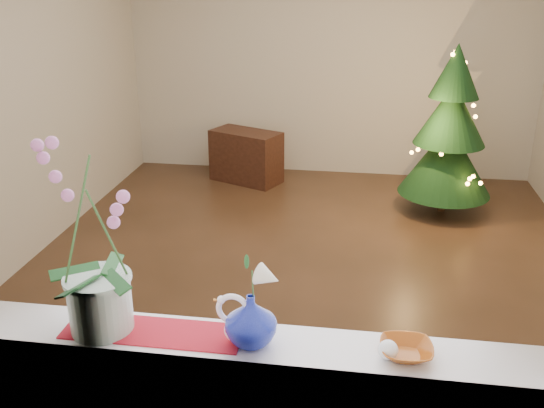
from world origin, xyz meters
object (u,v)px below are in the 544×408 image
(swan, at_px, (246,321))
(xmas_tree, at_px, (450,131))
(paperweight, at_px, (388,350))
(orchid_pot, at_px, (93,240))
(amber_dish, at_px, (406,351))
(side_table, at_px, (246,156))
(blue_vase, at_px, (251,316))

(swan, distance_m, xmas_tree, 4.03)
(swan, relative_size, paperweight, 3.12)
(paperweight, bearing_deg, xmas_tree, 79.98)
(orchid_pot, distance_m, swan, 0.64)
(amber_dish, distance_m, side_table, 4.69)
(paperweight, distance_m, xmas_tree, 3.92)
(paperweight, xyz_separation_m, amber_dish, (0.07, 0.02, -0.02))
(blue_vase, bearing_deg, paperweight, -2.05)
(paperweight, height_order, side_table, paperweight)
(xmas_tree, distance_m, side_table, 2.21)
(orchid_pot, relative_size, swan, 3.35)
(orchid_pot, xyz_separation_m, blue_vase, (0.59, -0.01, -0.27))
(side_table, bearing_deg, xmas_tree, 8.63)
(paperweight, distance_m, side_table, 4.69)
(xmas_tree, bearing_deg, amber_dish, -99.12)
(swan, distance_m, amber_dish, 0.59)
(amber_dish, xyz_separation_m, xmas_tree, (0.61, 3.83, -0.14))
(orchid_pot, height_order, side_table, orchid_pot)
(blue_vase, height_order, amber_dish, blue_vase)
(orchid_pot, relative_size, side_table, 1.01)
(orchid_pot, bearing_deg, amber_dish, -0.05)
(swan, xyz_separation_m, amber_dish, (0.59, 0.01, -0.08))
(swan, relative_size, amber_dish, 1.39)
(xmas_tree, xyz_separation_m, side_table, (-2.07, 0.58, -0.52))
(swan, relative_size, side_table, 0.30)
(swan, bearing_deg, xmas_tree, 85.36)
(blue_vase, relative_size, side_table, 0.31)
(orchid_pot, relative_size, xmas_tree, 0.48)
(amber_dish, bearing_deg, blue_vase, -179.32)
(orchid_pot, height_order, blue_vase, orchid_pot)
(blue_vase, height_order, side_table, blue_vase)
(amber_dish, height_order, side_table, amber_dish)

